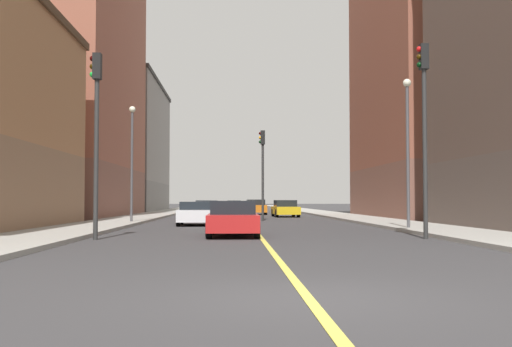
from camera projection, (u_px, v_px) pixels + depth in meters
The scene contains 18 objects.
ground_plane at pixel (308, 298), 8.58m from camera, with size 400.00×400.00×0.00m, color #363536.
sidewalk_left at pixel (327, 214), 57.81m from camera, with size 3.43×168.00×0.15m, color #9E9B93.
sidewalk_right at pixel (159, 214), 57.20m from camera, with size 3.43×168.00×0.15m, color #9E9B93.
lane_center_stripe at pixel (243, 214), 57.50m from camera, with size 0.16×154.00×0.01m, color #E5D14C.
building_left_mid at pixel (426, 66), 46.56m from camera, with size 8.35×18.92×22.91m.
building_right_midblock at pixel (76, 67), 49.34m from camera, with size 8.35×22.54×23.93m.
building_right_distant at pixel (126, 147), 72.73m from camera, with size 8.35×22.84×15.09m.
traffic_light_left_near at pixel (424, 114), 21.69m from camera, with size 0.40×0.32×6.87m.
traffic_light_right_near at pixel (96, 120), 21.23m from camera, with size 0.40×0.32×6.43m.
traffic_light_median_far at pixel (263, 162), 40.04m from camera, with size 0.40×0.32×5.87m.
street_lamp_left_near at pixel (408, 136), 27.28m from camera, with size 0.36×0.36×6.59m.
street_lamp_right_near at pixel (132, 151), 34.93m from camera, with size 0.36×0.36×6.53m.
car_yellow at pixel (285, 209), 49.35m from camera, with size 2.04×4.50×1.34m.
car_white at pixel (196, 214), 33.08m from camera, with size 2.01×4.21×1.27m.
car_orange at pixel (256, 207), 57.36m from camera, with size 1.99×4.40×1.39m.
car_green at pixel (234, 206), 76.20m from camera, with size 1.89×4.04×1.29m.
car_silver at pixel (207, 209), 47.83m from camera, with size 1.98×4.34×1.32m.
car_red at pixel (233, 219), 23.16m from camera, with size 1.92×4.43×1.33m.
Camera 1 is at (-1.06, -8.61, 1.37)m, focal length 43.32 mm.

